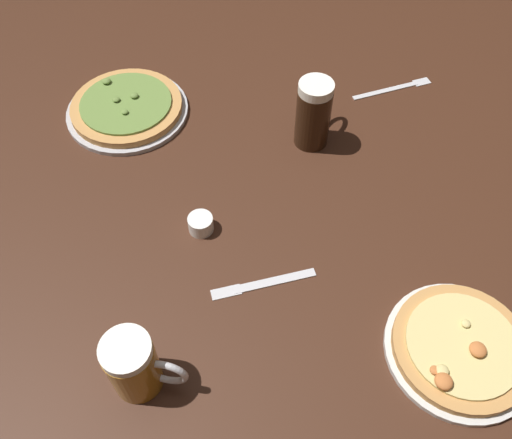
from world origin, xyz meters
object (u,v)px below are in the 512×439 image
object	(u,v)px
beer_mug_amber	(314,113)
fork_left	(394,88)
pizza_plate_near	(460,348)
knife_right	(263,283)
pizza_plate_far	(127,108)
ramekin_sauce	(201,225)
beer_mug_dark	(135,365)

from	to	relation	value
beer_mug_amber	fork_left	size ratio (longest dim) A/B	0.78
pizza_plate_near	beer_mug_amber	distance (m)	0.60
pizza_plate_near	knife_right	world-z (taller)	pizza_plate_near
pizza_plate_far	ramekin_sauce	size ratio (longest dim) A/B	5.69
pizza_plate_near	pizza_plate_far	bearing A→B (deg)	132.29
pizza_plate_near	ramekin_sauce	size ratio (longest dim) A/B	5.08
beer_mug_amber	ramekin_sauce	bearing A→B (deg)	-137.96
beer_mug_amber	pizza_plate_far	bearing A→B (deg)	163.30
pizza_plate_near	pizza_plate_far	world-z (taller)	pizza_plate_near
pizza_plate_near	beer_mug_dark	world-z (taller)	beer_mug_dark
beer_mug_dark	knife_right	bearing A→B (deg)	36.85
beer_mug_dark	knife_right	size ratio (longest dim) A/B	0.65
beer_mug_dark	beer_mug_amber	distance (m)	0.69
pizza_plate_near	ramekin_sauce	distance (m)	0.56
pizza_plate_near	knife_right	xyz separation A→B (m)	(-0.34, 0.17, -0.01)
beer_mug_amber	knife_right	xyz separation A→B (m)	(-0.16, -0.39, -0.08)
pizza_plate_far	fork_left	size ratio (longest dim) A/B	1.38
pizza_plate_far	knife_right	bearing A→B (deg)	-60.84
beer_mug_amber	pizza_plate_near	bearing A→B (deg)	-71.69
pizza_plate_far	beer_mug_dark	bearing A→B (deg)	-85.15
fork_left	ramekin_sauce	bearing A→B (deg)	-141.55
pizza_plate_near	pizza_plate_far	xyz separation A→B (m)	(-0.64, 0.70, -0.00)
pizza_plate_near	fork_left	bearing A→B (deg)	85.44
beer_mug_dark	fork_left	size ratio (longest dim) A/B	0.63
pizza_plate_near	knife_right	bearing A→B (deg)	153.16
pizza_plate_far	knife_right	world-z (taller)	pizza_plate_far
ramekin_sauce	knife_right	size ratio (longest dim) A/B	0.25
beer_mug_amber	knife_right	world-z (taller)	beer_mug_amber
pizza_plate_near	fork_left	world-z (taller)	pizza_plate_near
ramekin_sauce	knife_right	distance (m)	0.19
fork_left	knife_right	bearing A→B (deg)	-125.77
beer_mug_amber	knife_right	bearing A→B (deg)	-111.70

